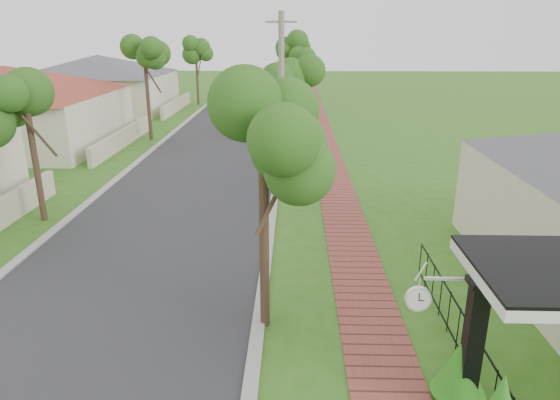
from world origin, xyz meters
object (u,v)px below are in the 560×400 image
(porch_post, at_px, (471,352))
(utility_pole, at_px, (281,105))
(parked_car_white, at_px, (265,103))
(station_clock, at_px, (420,297))
(parked_car_red, at_px, (265,124))
(near_tree, at_px, (263,147))

(porch_post, bearing_deg, utility_pole, 106.19)
(parked_car_white, distance_m, station_clock, 33.99)
(station_clock, bearing_deg, parked_car_white, 97.92)
(parked_car_red, relative_size, utility_pole, 0.66)
(parked_car_red, relative_size, parked_car_white, 0.98)
(parked_car_white, relative_size, station_clock, 4.45)
(porch_post, relative_size, parked_car_red, 0.54)
(parked_car_red, height_order, utility_pole, utility_pole)
(station_clock, bearing_deg, porch_post, -24.75)
(utility_pole, height_order, station_clock, utility_pole)
(near_tree, bearing_deg, parked_car_white, 93.27)
(porch_post, bearing_deg, station_clock, 155.25)
(near_tree, xyz_separation_m, station_clock, (2.88, -2.10, -2.22))
(near_tree, bearing_deg, station_clock, -36.07)
(parked_car_red, bearing_deg, station_clock, -78.16)
(parked_car_red, bearing_deg, parked_car_white, 95.20)
(utility_pole, relative_size, station_clock, 6.64)
(utility_pole, bearing_deg, parked_car_white, 95.06)
(porch_post, xyz_separation_m, near_tree, (-3.75, 2.50, 3.05))
(near_tree, height_order, station_clock, near_tree)
(parked_car_red, xyz_separation_m, near_tree, (1.25, -21.75, 3.38))
(station_clock, bearing_deg, utility_pole, 102.88)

